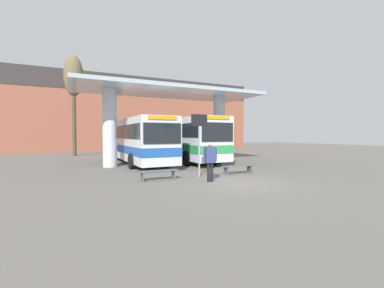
{
  "coord_description": "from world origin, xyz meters",
  "views": [
    {
      "loc": [
        -6.77,
        -9.43,
        2.14
      ],
      "look_at": [
        0.0,
        4.68,
        1.6
      ],
      "focal_mm": 24.0,
      "sensor_mm": 36.0,
      "label": 1
    }
  ],
  "objects_px": {
    "waiting_bench_near_pillar": "(158,173)",
    "transit_bus_center_bay": "(183,138)",
    "waiting_bench_mid_platform": "(238,167)",
    "pedestrian_waiting": "(210,158)",
    "info_sign_platform": "(199,133)",
    "transit_bus_left_bay": "(136,139)",
    "poplar_tree_behind_left": "(74,79)"
  },
  "relations": [
    {
      "from": "waiting_bench_near_pillar",
      "to": "transit_bus_center_bay",
      "type": "bearing_deg",
      "value": 58.88
    },
    {
      "from": "waiting_bench_mid_platform",
      "to": "pedestrian_waiting",
      "type": "height_order",
      "value": "pedestrian_waiting"
    },
    {
      "from": "transit_bus_center_bay",
      "to": "info_sign_platform",
      "type": "distance_m",
      "value": 8.26
    },
    {
      "from": "waiting_bench_mid_platform",
      "to": "info_sign_platform",
      "type": "relative_size",
      "value": 0.62
    },
    {
      "from": "waiting_bench_near_pillar",
      "to": "info_sign_platform",
      "type": "xyz_separation_m",
      "value": [
        2.22,
        0.05,
        1.92
      ]
    },
    {
      "from": "transit_bus_left_bay",
      "to": "info_sign_platform",
      "type": "bearing_deg",
      "value": 98.18
    },
    {
      "from": "transit_bus_center_bay",
      "to": "waiting_bench_near_pillar",
      "type": "distance_m",
      "value": 9.35
    },
    {
      "from": "waiting_bench_near_pillar",
      "to": "poplar_tree_behind_left",
      "type": "relative_size",
      "value": 0.19
    },
    {
      "from": "transit_bus_left_bay",
      "to": "poplar_tree_behind_left",
      "type": "xyz_separation_m",
      "value": [
        -4.22,
        9.1,
        6.12
      ]
    },
    {
      "from": "transit_bus_center_bay",
      "to": "poplar_tree_behind_left",
      "type": "bearing_deg",
      "value": -51.32
    },
    {
      "from": "waiting_bench_near_pillar",
      "to": "info_sign_platform",
      "type": "distance_m",
      "value": 2.94
    },
    {
      "from": "waiting_bench_mid_platform",
      "to": "poplar_tree_behind_left",
      "type": "height_order",
      "value": "poplar_tree_behind_left"
    },
    {
      "from": "waiting_bench_mid_platform",
      "to": "poplar_tree_behind_left",
      "type": "xyz_separation_m",
      "value": [
        -7.95,
        17.47,
        7.59
      ]
    },
    {
      "from": "pedestrian_waiting",
      "to": "waiting_bench_mid_platform",
      "type": "bearing_deg",
      "value": 35.85
    },
    {
      "from": "waiting_bench_mid_platform",
      "to": "info_sign_platform",
      "type": "distance_m",
      "value": 3.09
    },
    {
      "from": "waiting_bench_mid_platform",
      "to": "pedestrian_waiting",
      "type": "relative_size",
      "value": 1.1
    },
    {
      "from": "waiting_bench_near_pillar",
      "to": "pedestrian_waiting",
      "type": "distance_m",
      "value": 2.59
    },
    {
      "from": "waiting_bench_near_pillar",
      "to": "poplar_tree_behind_left",
      "type": "xyz_separation_m",
      "value": [
        -3.32,
        17.47,
        7.6
      ]
    },
    {
      "from": "info_sign_platform",
      "to": "waiting_bench_mid_platform",
      "type": "bearing_deg",
      "value": -1.09
    },
    {
      "from": "info_sign_platform",
      "to": "poplar_tree_behind_left",
      "type": "height_order",
      "value": "poplar_tree_behind_left"
    },
    {
      "from": "waiting_bench_mid_platform",
      "to": "info_sign_platform",
      "type": "bearing_deg",
      "value": 178.91
    },
    {
      "from": "transit_bus_center_bay",
      "to": "transit_bus_left_bay",
      "type": "bearing_deg",
      "value": -8.53
    },
    {
      "from": "transit_bus_center_bay",
      "to": "pedestrian_waiting",
      "type": "height_order",
      "value": "transit_bus_center_bay"
    },
    {
      "from": "transit_bus_left_bay",
      "to": "info_sign_platform",
      "type": "relative_size",
      "value": 3.86
    },
    {
      "from": "waiting_bench_near_pillar",
      "to": "waiting_bench_mid_platform",
      "type": "height_order",
      "value": "same"
    },
    {
      "from": "transit_bus_left_bay",
      "to": "pedestrian_waiting",
      "type": "xyz_separation_m",
      "value": [
        1.09,
        -9.84,
        -0.73
      ]
    },
    {
      "from": "waiting_bench_mid_platform",
      "to": "waiting_bench_near_pillar",
      "type": "bearing_deg",
      "value": -180.0
    },
    {
      "from": "waiting_bench_near_pillar",
      "to": "info_sign_platform",
      "type": "bearing_deg",
      "value": 1.19
    },
    {
      "from": "transit_bus_center_bay",
      "to": "waiting_bench_mid_platform",
      "type": "xyz_separation_m",
      "value": [
        -0.13,
        -7.89,
        -1.56
      ]
    },
    {
      "from": "transit_bus_left_bay",
      "to": "waiting_bench_near_pillar",
      "type": "distance_m",
      "value": 8.55
    },
    {
      "from": "waiting_bench_mid_platform",
      "to": "poplar_tree_behind_left",
      "type": "bearing_deg",
      "value": 114.47
    },
    {
      "from": "transit_bus_center_bay",
      "to": "info_sign_platform",
      "type": "xyz_separation_m",
      "value": [
        -2.55,
        -7.85,
        0.37
      ]
    }
  ]
}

